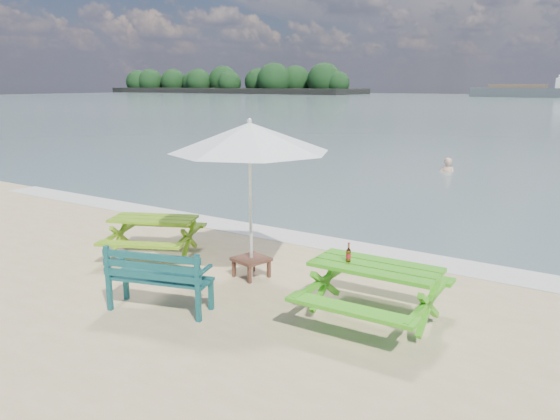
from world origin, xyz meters
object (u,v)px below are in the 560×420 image
Objects in this scene: picnic_table_left at (154,237)px; picnic_table_right at (374,294)px; patio_umbrella at (250,137)px; beer_bottle at (348,255)px; park_bench at (160,291)px; side_table at (251,267)px.

picnic_table_right is at bearing -5.48° from picnic_table_left.
patio_umbrella is 11.97× the size of beer_bottle.
park_bench is (1.95, -1.77, -0.07)m from picnic_table_left.
patio_umbrella reaches higher than side_table.
side_table is at bearing 81.09° from park_bench.
picnic_table_right is 3.17m from patio_umbrella.
picnic_table_right is 1.24× the size of park_bench.
picnic_table_left is 1.41× the size of park_bench.
picnic_table_left is at bearing 174.52° from picnic_table_right.
park_bench is 2.77m from patio_umbrella.
beer_bottle reaches higher than picnic_table_left.
picnic_table_right is (4.68, -0.45, 0.03)m from picnic_table_left.
patio_umbrella is at bearing 164.44° from beer_bottle.
side_table is (0.29, 1.82, -0.11)m from park_bench.
side_table is at bearing 1.33° from picnic_table_left.
side_table is 2.28m from beer_bottle.
picnic_table_left is 3.49× the size of side_table.
beer_bottle is (2.08, -0.58, -1.45)m from patio_umbrella.
picnic_table_left is at bearing 173.03° from beer_bottle.
picnic_table_left is 4.38m from beer_bottle.
patio_umbrella reaches higher than picnic_table_left.
picnic_table_left is 2.63m from park_bench.
beer_bottle is (4.31, -0.53, 0.55)m from picnic_table_left.
patio_umbrella reaches higher than park_bench.
picnic_table_right reaches higher than picnic_table_left.
park_bench is at bearing -152.31° from beer_bottle.
picnic_table_left is 1.14× the size of picnic_table_right.
patio_umbrella is at bearing 168.42° from picnic_table_right.
patio_umbrella is (2.23, 0.05, 2.00)m from picnic_table_left.
patio_umbrella is 2.60m from beer_bottle.
picnic_table_left reaches higher than side_table.
picnic_table_left is 2.24m from side_table.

